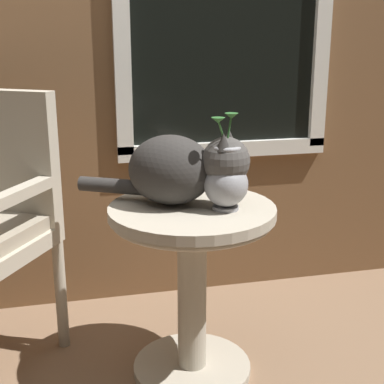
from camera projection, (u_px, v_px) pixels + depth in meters
back_wall at (120, 8)px, 2.26m from camera, size 4.00×0.07×2.60m
wicker_side_table at (192, 260)px, 1.90m from camera, size 0.57×0.57×0.64m
cat at (180, 168)px, 1.84m from camera, size 0.55×0.35×0.26m
pewter_vase_with_ivy at (226, 179)px, 1.79m from camera, size 0.15×0.15×0.32m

